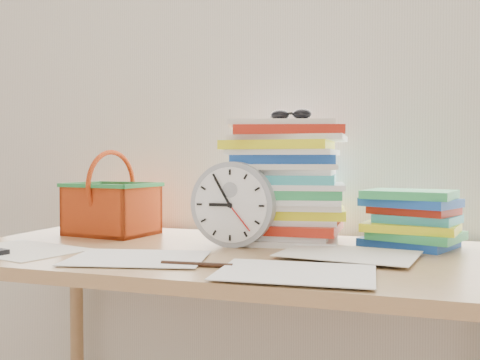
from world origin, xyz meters
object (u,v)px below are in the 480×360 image
(paper_stack, at_px, (285,182))
(basket, at_px, (112,193))
(clock, at_px, (233,204))
(book_stack, at_px, (416,219))
(desk, at_px, (225,280))

(paper_stack, bearing_deg, basket, -176.09)
(clock, xyz_separation_m, book_stack, (0.45, 0.14, -0.04))
(paper_stack, distance_m, clock, 0.18)
(paper_stack, xyz_separation_m, basket, (-0.53, -0.04, -0.04))
(clock, xyz_separation_m, basket, (-0.42, 0.10, 0.01))
(book_stack, xyz_separation_m, basket, (-0.88, -0.03, 0.05))
(desk, height_order, basket, basket)
(desk, distance_m, book_stack, 0.52)
(clock, bearing_deg, book_stack, 17.02)
(paper_stack, xyz_separation_m, clock, (-0.10, -0.14, -0.06))
(desk, bearing_deg, book_stack, 23.20)
(clock, distance_m, basket, 0.44)
(paper_stack, height_order, basket, paper_stack)
(desk, relative_size, clock, 6.32)
(paper_stack, xyz_separation_m, book_stack, (0.35, -0.00, -0.09))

